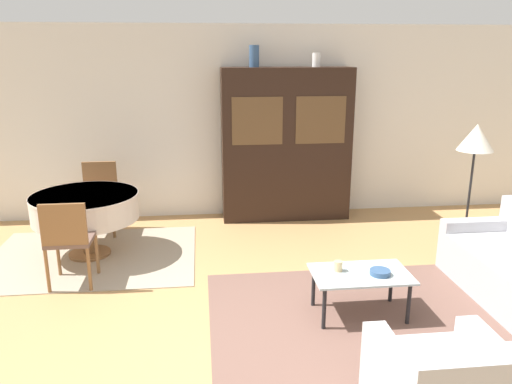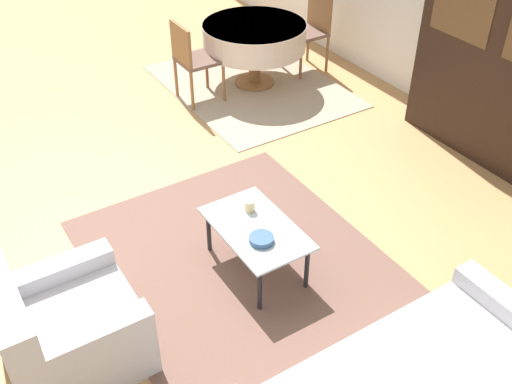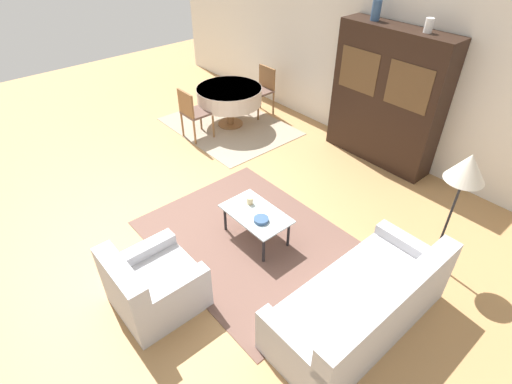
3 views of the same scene
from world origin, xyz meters
The scene contains 16 objects.
ground_plane centered at (0.00, 0.00, 0.00)m, with size 14.00×14.00×0.00m, color tan.
wall_back centered at (0.00, 3.63, 1.35)m, with size 10.00×0.06×2.70m.
area_rug centered at (1.04, 0.41, 0.01)m, with size 2.71×2.12×0.01m.
dining_rug centered at (-1.66, 2.14, 0.01)m, with size 2.39×1.81×0.01m.
couch centered at (2.74, 0.45, 0.29)m, with size 0.89×1.99×0.81m.
armchair centered at (1.13, -1.02, 0.30)m, with size 0.83×0.86×0.78m.
coffee_table centered at (1.05, 0.50, 0.38)m, with size 0.88×0.54×0.41m.
display_cabinet centered at (0.84, 3.36, 1.07)m, with size 1.80×0.45×2.13m.
dining_table centered at (-1.70, 2.20, 0.60)m, with size 1.22×1.22×0.74m.
dining_chair_near centered at (-1.70, 1.38, 0.55)m, with size 0.44×0.44×0.92m.
dining_chair_far centered at (-1.70, 3.03, 0.55)m, with size 0.44×0.44×0.92m.
floor_lamp centered at (2.79, 1.85, 1.33)m, with size 0.41×0.41×1.54m.
cup centered at (0.85, 0.56, 0.47)m, with size 0.08×0.08×0.09m.
bowl centered at (1.21, 0.44, 0.44)m, with size 0.18×0.18×0.05m.
vase_tall centered at (0.39, 3.36, 2.27)m, with size 0.13×0.13×0.29m.
vase_short centered at (1.24, 3.36, 2.22)m, with size 0.11×0.11×0.19m.
Camera 3 is at (3.95, -2.00, 3.62)m, focal length 28.00 mm.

